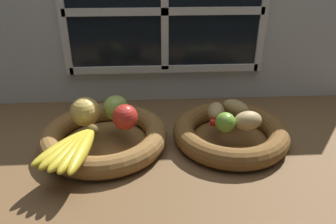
# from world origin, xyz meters

# --- Properties ---
(ground_plane) EXTENTS (1.40, 0.90, 0.03)m
(ground_plane) POSITION_xyz_m (0.00, 0.00, -0.01)
(ground_plane) COLOR brown
(back_wall) EXTENTS (1.40, 0.05, 0.55)m
(back_wall) POSITION_xyz_m (0.00, 0.30, 0.28)
(back_wall) COLOR silver
(back_wall) RESTS_ON ground_plane
(fruit_bowl_left) EXTENTS (0.35, 0.35, 0.06)m
(fruit_bowl_left) POSITION_xyz_m (-0.18, -0.01, 0.03)
(fruit_bowl_left) COLOR brown
(fruit_bowl_left) RESTS_ON ground_plane
(fruit_bowl_right) EXTENTS (0.32, 0.32, 0.06)m
(fruit_bowl_right) POSITION_xyz_m (0.17, -0.01, 0.03)
(fruit_bowl_right) COLOR brown
(fruit_bowl_right) RESTS_ON ground_plane
(apple_golden_left) EXTENTS (0.08, 0.08, 0.08)m
(apple_golden_left) POSITION_xyz_m (-0.23, 0.01, 0.10)
(apple_golden_left) COLOR #DBB756
(apple_golden_left) RESTS_ON fruit_bowl_left
(apple_red_right) EXTENTS (0.07, 0.07, 0.07)m
(apple_red_right) POSITION_xyz_m (-0.12, -0.02, 0.09)
(apple_red_right) COLOR red
(apple_red_right) RESTS_ON fruit_bowl_left
(apple_green_back) EXTENTS (0.07, 0.07, 0.07)m
(apple_green_back) POSITION_xyz_m (-0.15, 0.04, 0.09)
(apple_green_back) COLOR #99B74C
(apple_green_back) RESTS_ON fruit_bowl_left
(banana_bunch_front) EXTENTS (0.14, 0.20, 0.03)m
(banana_bunch_front) POSITION_xyz_m (-0.23, -0.13, 0.07)
(banana_bunch_front) COLOR gold
(banana_bunch_front) RESTS_ON fruit_bowl_left
(potato_small) EXTENTS (0.08, 0.06, 0.05)m
(potato_small) POSITION_xyz_m (0.20, -0.04, 0.08)
(potato_small) COLOR tan
(potato_small) RESTS_ON fruit_bowl_right
(potato_oblong) EXTENTS (0.06, 0.08, 0.05)m
(potato_oblong) POSITION_xyz_m (0.13, 0.02, 0.08)
(potato_oblong) COLOR tan
(potato_oblong) RESTS_ON fruit_bowl_right
(potato_back) EXTENTS (0.09, 0.09, 0.05)m
(potato_back) POSITION_xyz_m (0.19, 0.04, 0.08)
(potato_back) COLOR #A38451
(potato_back) RESTS_ON fruit_bowl_right
(lime_near) EXTENTS (0.05, 0.05, 0.05)m
(lime_near) POSITION_xyz_m (0.14, -0.05, 0.08)
(lime_near) COLOR #6B9E33
(lime_near) RESTS_ON fruit_bowl_right
(chili_pepper) EXTENTS (0.14, 0.05, 0.02)m
(chili_pepper) POSITION_xyz_m (0.17, -0.03, 0.07)
(chili_pepper) COLOR red
(chili_pepper) RESTS_ON fruit_bowl_right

